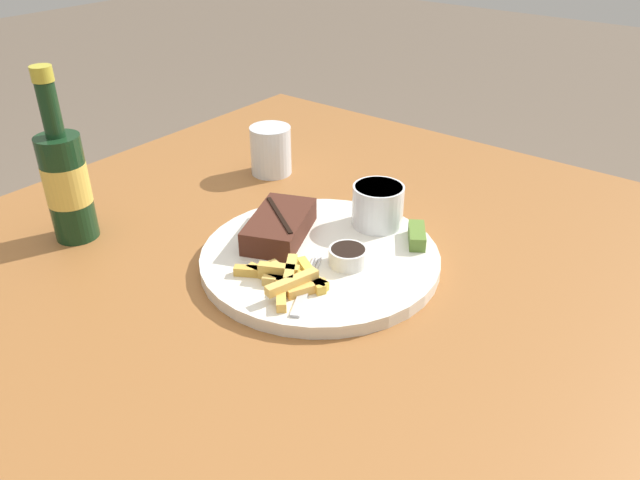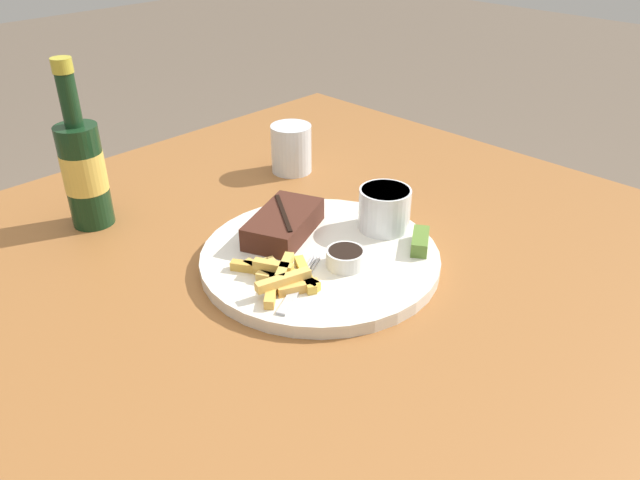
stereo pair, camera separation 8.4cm
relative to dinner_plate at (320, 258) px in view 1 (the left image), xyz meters
name	(u,v)px [view 1 (the left image)]	position (x,y,z in m)	size (l,w,h in m)	color
dining_table	(320,315)	(0.00, 0.00, -0.10)	(1.10, 1.10, 0.77)	#935B2D
dinner_plate	(320,258)	(0.00, 0.00, 0.00)	(0.33, 0.33, 0.02)	silver
steak_portion	(279,226)	(0.00, 0.07, 0.03)	(0.15, 0.12, 0.04)	#472319
fries_pile	(286,278)	(-0.09, -0.01, 0.02)	(0.11, 0.12, 0.02)	#E6AB50
coleslaw_cup	(378,203)	(0.12, -0.02, 0.04)	(0.07, 0.07, 0.06)	white
dipping_sauce_cup	(350,254)	(0.00, -0.05, 0.02)	(0.05, 0.05, 0.02)	silver
pickle_spear	(417,236)	(0.11, -0.09, 0.02)	(0.06, 0.05, 0.02)	#567A2D
fork_utensil	(306,287)	(-0.08, -0.04, 0.01)	(0.13, 0.07, 0.00)	#B7B7BC
beer_bottle	(66,181)	(-0.16, 0.33, 0.08)	(0.06, 0.06, 0.25)	#143319
drinking_glass	(271,150)	(0.19, 0.26, 0.03)	(0.07, 0.07, 0.09)	silver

